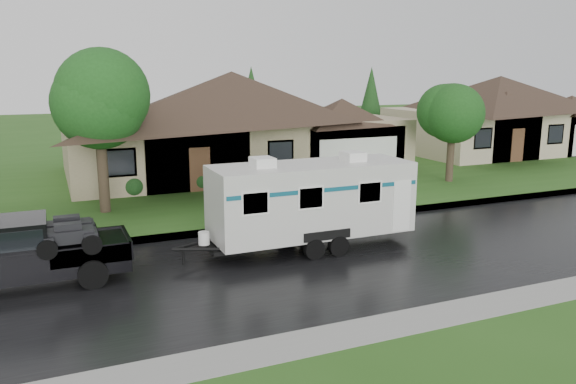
{
  "coord_description": "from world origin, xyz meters",
  "views": [
    {
      "loc": [
        -7.71,
        -16.65,
        5.68
      ],
      "look_at": [
        0.29,
        2.0,
        1.35
      ],
      "focal_mm": 35.0,
      "sensor_mm": 36.0,
      "label": 1
    }
  ],
  "objects": [
    {
      "name": "house_neighbor",
      "position": [
        22.27,
        14.34,
        3.32
      ],
      "size": [
        15.12,
        9.72,
        6.45
      ],
      "color": "#BFAC8E",
      "rests_on": "lawn"
    },
    {
      "name": "ground",
      "position": [
        0.0,
        0.0,
        0.0
      ],
      "size": [
        140.0,
        140.0,
        0.0
      ],
      "primitive_type": "plane",
      "color": "#2B581B",
      "rests_on": "ground"
    },
    {
      "name": "tree_right_green",
      "position": [
        11.3,
        6.4,
        3.75
      ],
      "size": [
        3.14,
        3.14,
        5.19
      ],
      "color": "#382B1E",
      "rests_on": "lawn"
    },
    {
      "name": "shrub_row",
      "position": [
        2.0,
        9.3,
        0.65
      ],
      "size": [
        13.6,
        1.0,
        1.0
      ],
      "color": "#143814",
      "rests_on": "lawn"
    },
    {
      "name": "curb",
      "position": [
        0.0,
        2.25,
        0.07
      ],
      "size": [
        140.0,
        0.5,
        0.15
      ],
      "primitive_type": "cube",
      "color": "gray",
      "rests_on": "ground"
    },
    {
      "name": "lawn",
      "position": [
        0.0,
        15.0,
        0.07
      ],
      "size": [
        140.0,
        26.0,
        0.15
      ],
      "primitive_type": "cube",
      "color": "#2B581B",
      "rests_on": "ground"
    },
    {
      "name": "house_main",
      "position": [
        2.29,
        13.84,
        3.59
      ],
      "size": [
        19.44,
        10.8,
        6.9
      ],
      "color": "gray",
      "rests_on": "lawn"
    },
    {
      "name": "road",
      "position": [
        0.0,
        -2.0,
        0.01
      ],
      "size": [
        140.0,
        8.0,
        0.01
      ],
      "primitive_type": "cube",
      "color": "black",
      "rests_on": "ground"
    },
    {
      "name": "tree_left_green",
      "position": [
        -5.81,
        6.59,
        4.52
      ],
      "size": [
        3.81,
        3.81,
        6.31
      ],
      "color": "#382B1E",
      "rests_on": "lawn"
    },
    {
      "name": "pickup_truck",
      "position": [
        -8.79,
        -0.6,
        1.01
      ],
      "size": [
        5.64,
        2.14,
        1.88
      ],
      "color": "black",
      "rests_on": "ground"
    },
    {
      "name": "travel_trailer",
      "position": [
        0.01,
        -0.6,
        1.65
      ],
      "size": [
        6.95,
        2.44,
        3.12
      ],
      "color": "silver",
      "rests_on": "ground"
    }
  ]
}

